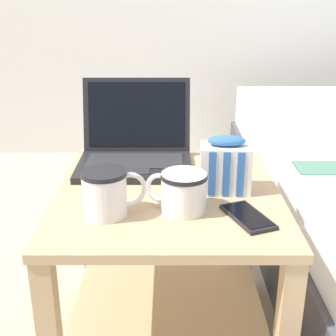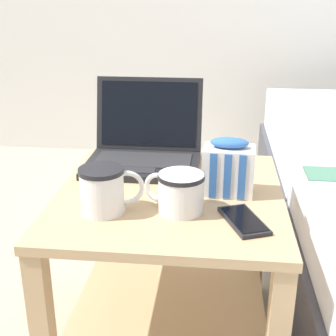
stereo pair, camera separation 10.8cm
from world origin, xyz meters
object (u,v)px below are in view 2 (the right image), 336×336
laptop (145,147)px  cell_phone (244,221)px  mug_front_left (180,190)px  mug_front_right (103,188)px  snack_bag (228,168)px

laptop → cell_phone: size_ratio=2.05×
mug_front_left → cell_phone: 0.15m
mug_front_left → mug_front_right: size_ratio=0.98×
snack_bag → mug_front_left: bearing=-133.8°
snack_bag → cell_phone: bearing=-77.6°
cell_phone → mug_front_right: bearing=176.2°
cell_phone → mug_front_left: bearing=163.4°
mug_front_left → cell_phone: size_ratio=0.92×
laptop → mug_front_left: (0.13, -0.30, 0.00)m
mug_front_left → snack_bag: bearing=46.2°
laptop → mug_front_right: size_ratio=2.20×
laptop → snack_bag: bearing=-38.5°
snack_bag → mug_front_right: bearing=-154.1°
mug_front_left → mug_front_right: bearing=-172.6°
mug_front_right → cell_phone: 0.31m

